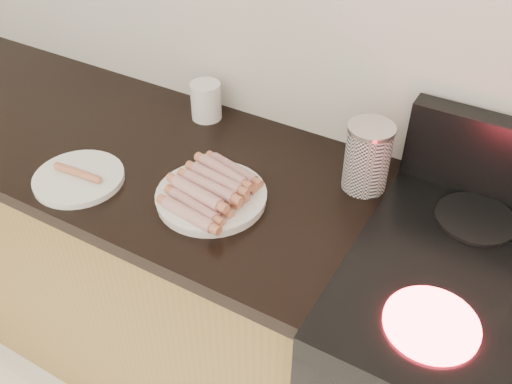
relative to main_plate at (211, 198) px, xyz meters
The scene contains 10 objects.
cabinet_base 0.89m from the main_plate, behind, with size 2.20×0.59×0.86m, color olive.
counter_slab 0.75m from the main_plate, behind, with size 2.20×0.62×0.04m, color black.
burner_near_left 0.57m from the main_plate, 10.73° to the right, with size 0.18×0.18×0.01m, color #FF1E2D.
burner_far_left 0.61m from the main_plate, 22.42° to the left, with size 0.18×0.18×0.01m, color black.
main_plate is the anchor object (origin of this frame).
side_plate 0.34m from the main_plate, 162.83° to the right, with size 0.22×0.22×0.02m, color white.
hotdog_pile 0.03m from the main_plate, ahead, with size 0.14×0.25×0.06m.
plain_sausages 0.34m from the main_plate, 162.83° to the right, with size 0.13×0.03×0.02m.
canister 0.38m from the main_plate, 38.95° to the left, with size 0.11×0.11×0.17m.
mug 0.38m from the main_plate, 125.61° to the left, with size 0.09×0.09×0.11m, color silver.
Camera 1 is at (0.66, 0.76, 1.78)m, focal length 40.00 mm.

